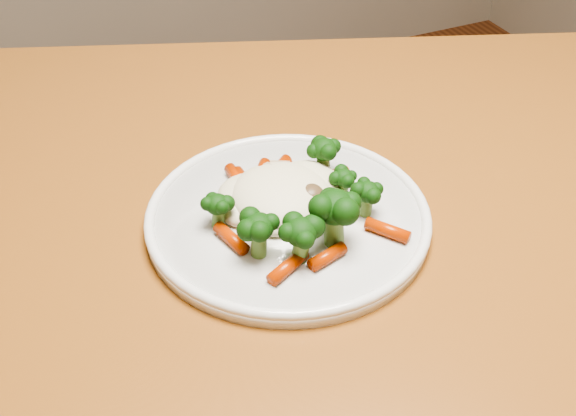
# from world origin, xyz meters

# --- Properties ---
(dining_table) EXTENTS (1.49, 1.24, 0.75)m
(dining_table) POSITION_xyz_m (-0.03, -0.21, 0.66)
(dining_table) COLOR #985923
(dining_table) RESTS_ON ground
(plate) EXTENTS (0.27, 0.27, 0.01)m
(plate) POSITION_xyz_m (-0.12, -0.14, 0.76)
(plate) COLOR white
(plate) RESTS_ON dining_table
(meal) EXTENTS (0.17, 0.17, 0.05)m
(meal) POSITION_xyz_m (-0.11, -0.15, 0.78)
(meal) COLOR beige
(meal) RESTS_ON plate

